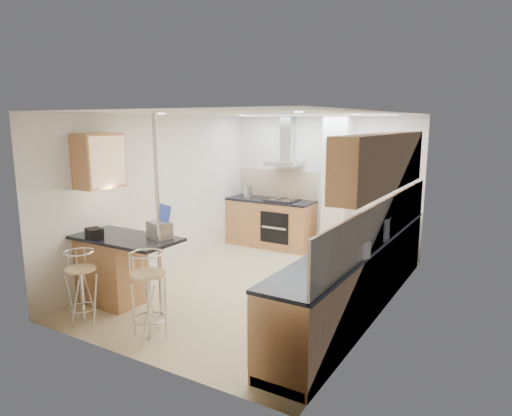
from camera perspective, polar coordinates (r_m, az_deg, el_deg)
The scene contains 16 objects.
ground at distance 6.76m, azimuth 0.17°, elevation -9.91°, with size 4.80×4.80×0.00m, color #D1BA8B.
room_shell at distance 6.55m, azimuth 4.30°, elevation 3.32°, with size 3.64×4.84×2.51m.
right_counter at distance 6.02m, azimuth 12.68°, elevation -8.16°, with size 0.63×4.40×0.92m.
back_counter at distance 8.83m, azimuth 1.82°, elevation -1.83°, with size 1.70×0.63×0.92m.
peninsula at distance 6.20m, azimuth -15.94°, elevation -7.62°, with size 1.47×0.72×0.94m.
microwave at distance 6.01m, azimuth 14.75°, elevation -2.34°, with size 0.51×0.35×0.28m, color white.
laptop at distance 5.88m, azimuth -11.97°, elevation -2.68°, with size 0.30×0.23×0.21m, color #A4A5AC.
bag at distance 6.10m, azimuth -19.56°, elevation -2.99°, with size 0.23×0.17×0.13m, color black.
bar_stool_near at distance 5.85m, azimuth -20.94°, elevation -9.25°, with size 0.37×0.37×0.91m, color #DCB576, non-canonical shape.
bar_stool_end at distance 5.25m, azimuth -13.26°, elevation -10.59°, with size 0.41×0.41×1.00m, color #DCB576, non-canonical shape.
jar_a at distance 6.59m, azimuth 15.39°, elevation -1.65°, with size 0.12×0.12×0.19m, color white.
jar_b at distance 7.23m, azimuth 16.87°, elevation -0.78°, with size 0.11×0.11×0.15m, color white.
jar_c at distance 5.74m, azimuth 12.87°, elevation -3.21°, with size 0.14×0.14×0.22m, color beige.
jar_d at distance 5.49m, azimuth 12.70°, elevation -4.32°, with size 0.10×0.10×0.13m, color white.
bread_bin at distance 5.08m, azimuth 11.67°, elevation -5.18°, with size 0.28×0.35×0.19m, color white.
kettle at distance 8.94m, azimuth -1.03°, elevation 2.10°, with size 0.16×0.16×0.24m, color silver.
Camera 1 is at (3.22, -5.44, 2.39)m, focal length 32.00 mm.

